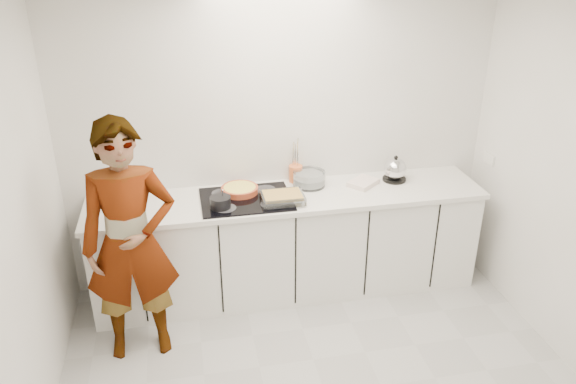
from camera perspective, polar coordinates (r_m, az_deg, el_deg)
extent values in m
cube|color=white|center=(4.71, -0.73, 5.61)|extent=(3.60, 0.00, 2.60)
cube|color=white|center=(3.33, -27.13, -6.20)|extent=(0.00, 3.20, 2.60)
cube|color=white|center=(5.17, 19.76, 3.21)|extent=(0.02, 0.15, 0.09)
cube|color=white|center=(4.79, 0.04, -5.46)|extent=(3.20, 0.58, 0.87)
cube|color=white|center=(4.58, 0.05, -0.56)|extent=(3.24, 0.64, 0.04)
cube|color=black|center=(4.50, -4.28, -0.74)|extent=(0.72, 0.54, 0.01)
cylinder|color=#B44627|center=(4.59, -4.93, 0.23)|extent=(0.33, 0.33, 0.05)
cylinder|color=#FBE659|center=(4.58, -4.94, 0.45)|extent=(0.29, 0.29, 0.01)
cylinder|color=black|center=(4.35, -6.89, -1.05)|extent=(0.19, 0.19, 0.09)
cylinder|color=silver|center=(4.35, -6.68, -0.43)|extent=(0.02, 0.06, 0.14)
cube|color=silver|center=(4.42, -0.56, -0.59)|extent=(0.33, 0.24, 0.06)
cube|color=#DAAC5C|center=(4.41, -0.56, -0.33)|extent=(0.30, 0.21, 0.02)
cylinder|color=silver|center=(4.72, 2.17, 1.35)|extent=(0.31, 0.31, 0.13)
cylinder|color=white|center=(4.72, 2.16, 1.14)|extent=(0.26, 0.26, 0.06)
cube|color=white|center=(4.79, 7.64, 0.94)|extent=(0.31, 0.30, 0.04)
cylinder|color=black|center=(4.92, 10.73, 1.30)|extent=(0.21, 0.21, 0.02)
sphere|color=silver|center=(4.88, 10.82, 2.32)|extent=(0.20, 0.20, 0.19)
sphere|color=black|center=(4.85, 10.92, 3.47)|extent=(0.04, 0.04, 0.03)
cylinder|color=orange|center=(4.79, 0.78, 1.89)|extent=(0.12, 0.12, 0.14)
imported|color=white|center=(4.05, -15.72, -5.06)|extent=(0.68, 0.46, 1.80)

